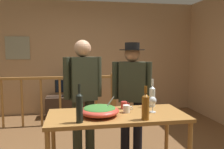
% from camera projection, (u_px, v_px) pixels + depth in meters
% --- Properties ---
extents(back_wall, '(5.32, 0.10, 2.62)m').
position_uv_depth(back_wall, '(87.00, 58.00, 5.42)').
color(back_wall, tan).
rests_on(back_wall, ground_plane).
extents(framed_picture, '(0.52, 0.03, 0.51)m').
position_uv_depth(framed_picture, '(18.00, 48.00, 5.07)').
color(framed_picture, gray).
extents(stair_railing, '(2.97, 0.10, 1.03)m').
position_uv_depth(stair_railing, '(62.00, 95.00, 4.52)').
color(stair_railing, '#9E6B33').
rests_on(stair_railing, ground_plane).
extents(tv_console, '(0.90, 0.40, 0.46)m').
position_uv_depth(tv_console, '(67.00, 106.00, 5.11)').
color(tv_console, '#38281E').
rests_on(tv_console, ground_plane).
extents(flat_screen_tv, '(0.49, 0.12, 0.38)m').
position_uv_depth(flat_screen_tv, '(66.00, 87.00, 5.03)').
color(flat_screen_tv, black).
rests_on(flat_screen_tv, tv_console).
extents(serving_table, '(1.52, 0.67, 0.80)m').
position_uv_depth(serving_table, '(117.00, 121.00, 2.52)').
color(serving_table, '#9E6B33').
rests_on(serving_table, ground_plane).
extents(salad_bowl, '(0.42, 0.42, 0.21)m').
position_uv_depth(salad_bowl, '(99.00, 110.00, 2.43)').
color(salad_bowl, '#CC3D2D').
rests_on(salad_bowl, serving_table).
extents(wine_glass, '(0.08, 0.08, 0.18)m').
position_uv_depth(wine_glass, '(153.00, 101.00, 2.56)').
color(wine_glass, silver).
rests_on(wine_glass, serving_table).
extents(wine_bottle_clear, '(0.07, 0.07, 0.35)m').
position_uv_depth(wine_bottle_clear, '(152.00, 96.00, 2.81)').
color(wine_bottle_clear, silver).
rests_on(wine_bottle_clear, serving_table).
extents(wine_bottle_dark, '(0.07, 0.07, 0.38)m').
position_uv_depth(wine_bottle_dark, '(79.00, 107.00, 2.19)').
color(wine_bottle_dark, black).
rests_on(wine_bottle_dark, serving_table).
extents(wine_bottle_amber, '(0.08, 0.08, 0.35)m').
position_uv_depth(wine_bottle_amber, '(145.00, 106.00, 2.28)').
color(wine_bottle_amber, brown).
rests_on(wine_bottle_amber, serving_table).
extents(mug_red, '(0.11, 0.07, 0.09)m').
position_uv_depth(mug_red, '(124.00, 105.00, 2.73)').
color(mug_red, '#B7332D').
rests_on(mug_red, serving_table).
extents(mug_white, '(0.11, 0.08, 0.09)m').
position_uv_depth(mug_white, '(126.00, 109.00, 2.56)').
color(mug_white, white).
rests_on(mug_white, serving_table).
extents(person_standing_left, '(0.52, 0.30, 1.63)m').
position_uv_depth(person_standing_left, '(83.00, 90.00, 3.08)').
color(person_standing_left, '#2D3323').
rests_on(person_standing_left, ground_plane).
extents(person_standing_right, '(0.54, 0.35, 1.60)m').
position_uv_depth(person_standing_right, '(132.00, 90.00, 3.20)').
color(person_standing_right, black).
rests_on(person_standing_right, ground_plane).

